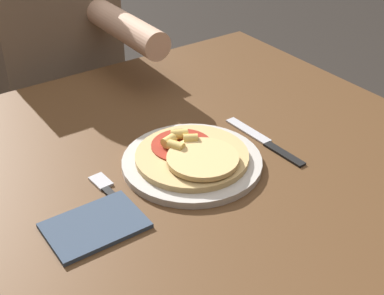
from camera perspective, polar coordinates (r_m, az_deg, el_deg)
The scene contains 7 objects.
dining_table at distance 1.14m, azimuth 0.78°, elevation -5.33°, with size 0.97×0.94×0.76m.
plate at distance 1.02m, azimuth 0.00°, elevation -1.56°, with size 0.27×0.27×0.01m.
pizza at distance 1.01m, azimuth 0.11°, elevation -0.84°, with size 0.22×0.22×0.04m.
fork at distance 0.95m, azimuth -8.31°, elevation -5.10°, with size 0.03×0.18×0.00m.
knife at distance 1.10m, azimuth 7.82°, elevation 0.62°, with size 0.03×0.22×0.00m.
napkin at distance 0.89m, azimuth -10.32°, elevation -8.20°, with size 0.16×0.11×0.01m.
person_diner at distance 1.61m, azimuth -14.06°, elevation 7.80°, with size 0.34×0.52×1.18m.
Camera 1 is at (-0.52, -0.73, 1.34)m, focal length 50.00 mm.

